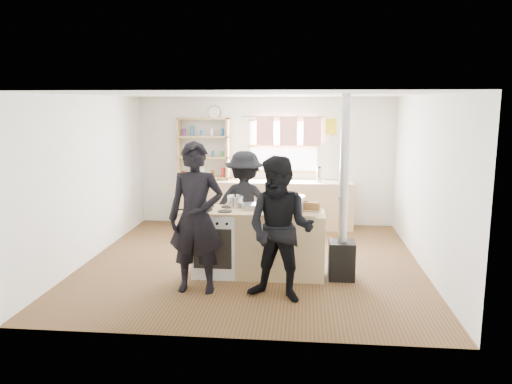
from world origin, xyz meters
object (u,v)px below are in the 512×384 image
cooking_island (259,243)px  skillet_greens (202,208)px  thermos (319,175)px  flue_heater (342,233)px  person_near_left (196,218)px  bread_board (311,207)px  stockpot_stove (235,201)px  stockpot_counter (293,203)px  person_far (245,204)px  person_near_right (280,230)px  roast_tray (254,206)px

cooking_island → skillet_greens: (-0.77, -0.10, 0.49)m
thermos → flue_heater: size_ratio=0.11×
person_near_left → bread_board: bearing=25.8°
cooking_island → stockpot_stove: stockpot_stove is taller
thermos → skillet_greens: bearing=-120.3°
stockpot_counter → person_far: person_far is taller
bread_board → person_near_left: 1.60m
person_near_left → person_far: size_ratio=1.16×
thermos → bread_board: bearing=-93.7°
cooking_island → skillet_greens: 0.92m
thermos → bread_board: size_ratio=0.85×
thermos → flue_heater: flue_heater is taller
skillet_greens → person_near_right: bearing=-34.5°
skillet_greens → person_near_right: person_near_right is taller
flue_heater → person_near_right: flue_heater is taller
roast_tray → stockpot_counter: size_ratio=1.21×
roast_tray → stockpot_counter: bearing=-9.5°
skillet_greens → bread_board: bread_board is taller
thermos → person_near_right: person_near_right is taller
person_near_left → roast_tray: bearing=48.5°
thermos → person_near_right: (-0.56, -3.63, -0.15)m
cooking_island → person_near_left: size_ratio=1.03×
stockpot_stove → person_far: person_far is taller
thermos → flue_heater: 2.85m
cooking_island → flue_heater: bearing=-2.0°
thermos → person_near_left: 3.81m
cooking_island → stockpot_counter: 0.74m
thermos → person_far: 2.26m
bread_board → roast_tray: bearing=176.9°
cooking_island → flue_heater: flue_heater is taller
thermos → skillet_greens: thermos is taller
stockpot_stove → flue_heater: 1.55m
roast_tray → flue_heater: flue_heater is taller
cooking_island → skillet_greens: bearing=-172.9°
stockpot_stove → person_far: (0.05, 0.69, -0.18)m
stockpot_stove → flue_heater: size_ratio=0.09×
person_far → thermos: bearing=-118.5°
flue_heater → stockpot_counter: bearing=178.9°
roast_tray → stockpot_stove: stockpot_stove is taller
bread_board → person_near_right: (-0.38, -0.88, -0.10)m
skillet_greens → roast_tray: (0.70, 0.16, 0.01)m
skillet_greens → person_near_right: size_ratio=0.21×
roast_tray → stockpot_stove: size_ratio=1.71×
stockpot_stove → person_near_left: bearing=-114.5°
person_near_left → person_near_right: (1.07, -0.19, -0.08)m
cooking_island → person_far: 0.97m
person_near_left → person_far: bearing=74.3°
person_near_right → person_far: bearing=127.2°
cooking_island → bread_board: (0.72, 0.02, 0.51)m
flue_heater → roast_tray: bearing=175.1°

